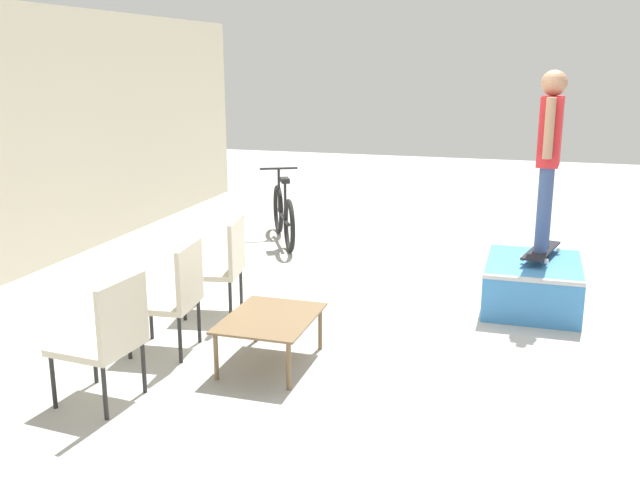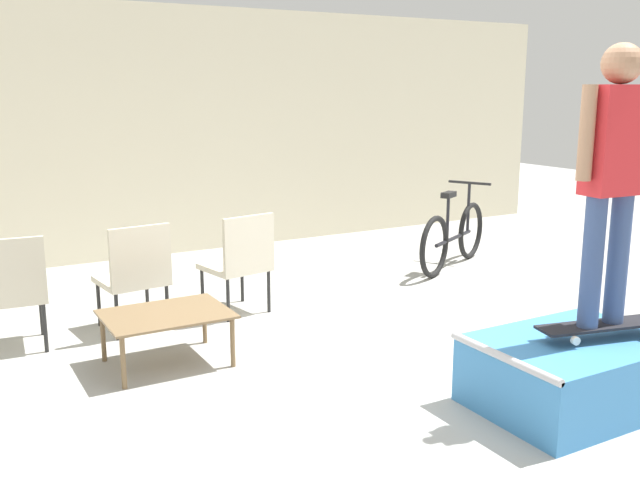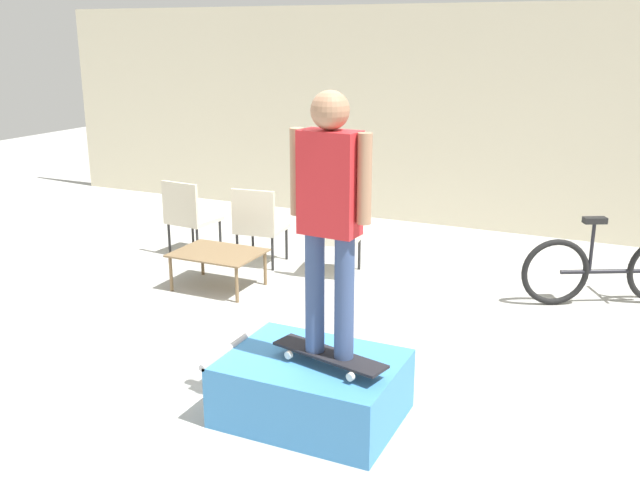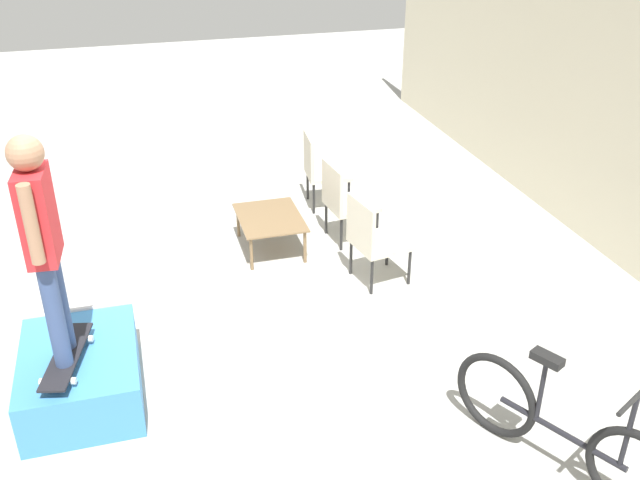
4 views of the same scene
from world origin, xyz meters
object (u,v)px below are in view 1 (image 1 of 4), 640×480
at_px(coffee_table, 270,321).
at_px(patio_chair_left, 107,335).
at_px(skate_ramp_box, 532,284).
at_px(patio_chair_center, 174,293).
at_px(person_skater, 549,146).
at_px(patio_chair_right, 222,262).
at_px(bicycle, 283,215).
at_px(skateboard_on_ramp, 541,251).

xyz_separation_m(coffee_table, patio_chair_left, (-0.96, 0.85, 0.15)).
height_order(skate_ramp_box, patio_chair_center, patio_chair_center).
height_order(coffee_table, patio_chair_left, patio_chair_left).
relative_size(person_skater, patio_chair_right, 1.87).
relative_size(coffee_table, bicycle, 0.57).
height_order(skateboard_on_ramp, patio_chair_left, patio_chair_left).
bearing_deg(coffee_table, person_skater, -42.83).
height_order(coffee_table, patio_chair_center, patio_chair_center).
distance_m(person_skater, bicycle, 3.84).
bearing_deg(patio_chair_right, bicycle, 177.80).
height_order(person_skater, patio_chair_right, person_skater).
relative_size(person_skater, bicycle, 1.10).
xyz_separation_m(skate_ramp_box, coffee_table, (-2.05, 1.99, 0.13)).
relative_size(skateboard_on_ramp, patio_chair_right, 0.93).
relative_size(patio_chair_right, bicycle, 0.59).
height_order(skate_ramp_box, coffee_table, skate_ramp_box).
distance_m(skate_ramp_box, skateboard_on_ramp, 0.35).
xyz_separation_m(skateboard_on_ramp, person_skater, (0.00, 0.00, 1.04)).
bearing_deg(person_skater, patio_chair_left, 141.69).
relative_size(skate_ramp_box, coffee_table, 1.37).
distance_m(coffee_table, bicycle, 3.98).
bearing_deg(patio_chair_right, person_skater, 103.09).
distance_m(skate_ramp_box, patio_chair_left, 4.15).
xyz_separation_m(skate_ramp_box, person_skater, (0.16, -0.06, 1.35)).
relative_size(patio_chair_left, patio_chair_right, 1.00).
bearing_deg(bicycle, skate_ramp_box, -145.73).
xyz_separation_m(patio_chair_center, bicycle, (3.77, 0.39, -0.15)).
bearing_deg(patio_chair_left, coffee_table, 143.49).
relative_size(person_skater, patio_chair_left, 1.87).
distance_m(person_skater, patio_chair_right, 3.33).
xyz_separation_m(person_skater, patio_chair_right, (-1.24, 2.90, -1.06)).
bearing_deg(coffee_table, bicycle, 18.20).
bearing_deg(bicycle, skateboard_on_ramp, -143.05).
distance_m(skate_ramp_box, person_skater, 1.36).
bearing_deg(skate_ramp_box, bicycle, 61.80).
relative_size(skate_ramp_box, patio_chair_right, 1.33).
relative_size(skateboard_on_ramp, bicycle, 0.55).
height_order(patio_chair_left, bicycle, bicycle).
bearing_deg(coffee_table, patio_chair_center, 89.31).
relative_size(coffee_table, patio_chair_right, 0.97).
xyz_separation_m(skate_ramp_box, skateboard_on_ramp, (0.16, -0.06, 0.31)).
relative_size(patio_chair_center, bicycle, 0.59).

